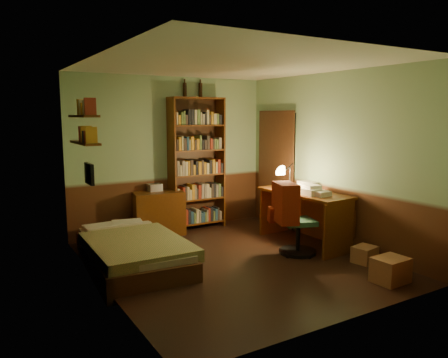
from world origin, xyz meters
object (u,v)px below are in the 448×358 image
dresser (159,214)px  bed (132,241)px  bookshelf (197,164)px  cardboard_box_a (390,270)px  desk (303,218)px  desk_lamp (290,173)px  office_chair (298,220)px  cardboard_box_b (365,254)px  mini_stereo (155,187)px

dresser → bed: bearing=-118.7°
bookshelf → cardboard_box_a: bearing=-78.5°
bookshelf → desk: (0.97, -1.67, -0.73)m
bed → desk_lamp: desk_lamp is taller
office_chair → desk_lamp: bearing=80.7°
desk_lamp → desk: bearing=-56.2°
bookshelf → cardboard_box_b: size_ratio=7.35×
dresser → bookshelf: bearing=15.1°
bookshelf → desk: size_ratio=1.50×
desk → office_chair: office_chair is taller
desk_lamp → bed: bearing=-169.0°
mini_stereo → office_chair: size_ratio=0.22×
office_chair → cardboard_box_a: office_chair is taller
dresser → desk_lamp: desk_lamp is taller
bookshelf → cardboard_box_b: 3.15m
bed → cardboard_box_b: bed is taller
cardboard_box_a → cardboard_box_b: 0.71m
dresser → mini_stereo: size_ratio=3.64×
dresser → desk: (1.72, -1.59, 0.04)m
bed → mini_stereo: mini_stereo is taller
office_chair → cardboard_box_b: size_ratio=3.25×
bed → office_chair: office_chair is taller
desk → desk_lamp: (-0.08, 0.25, 0.67)m
mini_stereo → cardboard_box_b: (1.86, -2.81, -0.67)m
bed → office_chair: 2.32m
cardboard_box_a → cardboard_box_b: size_ratio=1.29×
dresser → cardboard_box_a: bearing=-56.3°
dresser → desk: desk is taller
mini_stereo → office_chair: bearing=-58.8°
dresser → desk: 2.34m
desk → desk_lamp: size_ratio=2.79×
bookshelf → office_chair: bookshelf is taller
mini_stereo → bookshelf: bookshelf is taller
bookshelf → mini_stereo: bearing=175.4°
mini_stereo → cardboard_box_b: bearing=-58.0°
office_chair → cardboard_box_b: bearing=-35.2°
desk → bookshelf: bearing=116.4°
bed → mini_stereo: bearing=60.1°
mini_stereo → desk_lamp: 2.23m
mini_stereo → office_chair: 2.47m
dresser → desk: bearing=-34.1°
bed → dresser: size_ratio=2.56×
office_chair → bookshelf: bearing=124.4°
office_chair → cardboard_box_a: bearing=-61.2°
mini_stereo → cardboard_box_b: 3.44m
dresser → cardboard_box_a: (1.55, -3.33, -0.21)m
bookshelf → office_chair: 2.20m
desk_lamp → cardboard_box_a: (-0.09, -1.99, -0.93)m
desk_lamp → cardboard_box_a: size_ratio=1.37×
desk_lamp → bookshelf: bearing=138.1°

